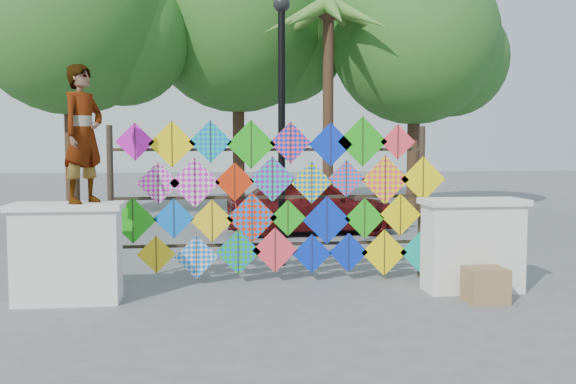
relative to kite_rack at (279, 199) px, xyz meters
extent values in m
plane|color=slate|center=(-0.11, -0.73, -1.22)|extent=(80.00, 80.00, 0.00)
cube|color=white|center=(-2.81, -0.93, -0.62)|extent=(1.30, 0.55, 1.20)
cube|color=white|center=(-2.81, -0.93, 0.02)|extent=(1.40, 0.65, 0.08)
cube|color=white|center=(2.59, -0.93, -0.62)|extent=(1.30, 0.55, 1.20)
cube|color=white|center=(2.59, -0.93, 0.02)|extent=(1.40, 0.65, 0.08)
cylinder|color=black|center=(-2.41, 0.07, -0.07)|extent=(0.09, 0.09, 2.30)
cylinder|color=black|center=(2.19, 0.07, -0.07)|extent=(0.09, 0.09, 2.30)
cube|color=black|center=(-0.11, 0.07, -0.67)|extent=(4.60, 0.04, 0.04)
cube|color=black|center=(-0.11, 0.07, 0.03)|extent=(4.60, 0.04, 0.04)
cube|color=black|center=(-0.11, 0.07, 0.73)|extent=(4.60, 0.04, 0.04)
cube|color=#DE14C5|center=(-2.05, 0.01, 0.84)|extent=(0.55, 0.01, 0.55)
cube|color=black|center=(-2.05, 0.00, 0.84)|extent=(0.01, 0.01, 0.54)
cube|color=yellow|center=(-1.53, 0.01, 0.81)|extent=(0.67, 0.01, 0.67)
cube|color=black|center=(-1.53, 0.00, 0.81)|extent=(0.01, 0.01, 0.66)
cube|color=blue|center=(-0.99, 0.01, 0.84)|extent=(0.62, 0.01, 0.62)
cube|color=black|center=(-0.99, 0.00, 0.84)|extent=(0.01, 0.01, 0.61)
cube|color=#1DAA14|center=(-0.40, 0.01, 0.80)|extent=(0.71, 0.01, 0.71)
cube|color=black|center=(-0.40, 0.00, 0.80)|extent=(0.01, 0.01, 0.70)
cube|color=#0829C3|center=(0.18, 0.01, 0.83)|extent=(0.62, 0.01, 0.62)
cube|color=black|center=(0.18, 0.00, 0.83)|extent=(0.01, 0.01, 0.61)
cube|color=#0829C3|center=(0.77, 0.01, 0.80)|extent=(0.65, 0.01, 0.65)
cube|color=black|center=(0.77, 0.00, 0.80)|extent=(0.01, 0.01, 0.64)
cube|color=#1DAA14|center=(1.25, 0.01, 0.84)|extent=(0.75, 0.01, 0.75)
cube|color=black|center=(1.25, 0.00, 0.84)|extent=(0.01, 0.01, 0.74)
cube|color=#FF3749|center=(1.79, 0.01, 0.84)|extent=(0.53, 0.01, 0.53)
cube|color=black|center=(1.79, 0.00, 0.84)|extent=(0.01, 0.01, 0.52)
cube|color=#DE14C5|center=(-1.73, -0.03, 0.25)|extent=(0.61, 0.01, 0.61)
cube|color=black|center=(-1.73, -0.04, 0.25)|extent=(0.01, 0.01, 0.60)
cube|color=#DE14C5|center=(-1.22, -0.03, 0.25)|extent=(0.72, 0.01, 0.72)
cube|color=black|center=(-1.22, -0.04, 0.25)|extent=(0.01, 0.01, 0.71)
cube|color=red|center=(-0.65, -0.03, 0.26)|extent=(0.57, 0.01, 0.57)
cube|color=black|center=(-0.65, -0.04, 0.26)|extent=(0.01, 0.01, 0.56)
cube|color=#6F17AF|center=(-0.10, -0.03, 0.30)|extent=(0.67, 0.01, 0.67)
cube|color=black|center=(-0.10, -0.04, 0.30)|extent=(0.01, 0.01, 0.66)
cube|color=yellow|center=(0.48, -0.03, 0.25)|extent=(0.63, 0.01, 0.63)
cube|color=black|center=(0.48, -0.04, 0.25)|extent=(0.01, 0.01, 0.62)
cube|color=#FF3749|center=(1.00, -0.03, 0.30)|extent=(0.55, 0.01, 0.55)
cube|color=black|center=(1.00, -0.04, 0.30)|extent=(0.01, 0.01, 0.54)
cube|color=#FF3749|center=(1.59, -0.03, 0.27)|extent=(0.73, 0.01, 0.73)
cube|color=black|center=(1.59, -0.04, 0.27)|extent=(0.01, 0.01, 0.72)
cube|color=yellow|center=(2.18, -0.03, 0.28)|extent=(0.69, 0.01, 0.69)
cube|color=black|center=(2.18, -0.04, 0.28)|extent=(0.01, 0.01, 0.68)
cube|color=#1DAA14|center=(-2.09, -0.07, -0.27)|extent=(0.66, 0.01, 0.66)
cube|color=black|center=(-2.09, -0.08, -0.27)|extent=(0.01, 0.01, 0.65)
cube|color=blue|center=(-1.52, -0.07, -0.26)|extent=(0.58, 0.01, 0.58)
cube|color=black|center=(-1.52, -0.08, -0.26)|extent=(0.01, 0.01, 0.57)
cube|color=yellow|center=(-0.97, -0.07, -0.29)|extent=(0.62, 0.01, 0.62)
cube|color=black|center=(-0.97, -0.08, -0.29)|extent=(0.01, 0.01, 0.61)
cube|color=blue|center=(-0.40, -0.07, -0.26)|extent=(0.74, 0.01, 0.74)
cube|color=black|center=(-0.40, -0.08, -0.26)|extent=(0.01, 0.01, 0.73)
cube|color=#1DAA14|center=(0.13, -0.07, -0.27)|extent=(0.53, 0.01, 0.53)
cube|color=black|center=(0.13, -0.08, -0.27)|extent=(0.01, 0.01, 0.52)
cube|color=#0829C3|center=(0.70, -0.07, -0.31)|extent=(0.72, 0.01, 0.72)
cube|color=black|center=(0.70, -0.08, -0.31)|extent=(0.01, 0.01, 0.70)
cube|color=#1DAA14|center=(1.27, -0.07, -0.29)|extent=(0.61, 0.01, 0.61)
cube|color=black|center=(1.27, -0.08, -0.29)|extent=(0.01, 0.01, 0.59)
cube|color=yellow|center=(1.82, -0.07, -0.25)|extent=(0.63, 0.01, 0.63)
cube|color=black|center=(1.82, -0.08, -0.25)|extent=(0.01, 0.01, 0.62)
cube|color=yellow|center=(-1.77, -0.11, -0.76)|extent=(0.54, 0.01, 0.54)
cube|color=black|center=(-1.77, -0.12, -0.76)|extent=(0.01, 0.01, 0.53)
cube|color=silver|center=(-1.20, -0.11, -0.81)|extent=(0.63, 0.01, 0.63)
cube|color=black|center=(-1.20, -0.12, -0.81)|extent=(0.01, 0.01, 0.62)
cube|color=blue|center=(-0.60, -0.11, -0.75)|extent=(0.66, 0.01, 0.66)
cube|color=black|center=(-0.60, -0.12, -0.75)|extent=(0.01, 0.01, 0.65)
cube|color=#FF3749|center=(-0.07, -0.11, -0.73)|extent=(0.67, 0.01, 0.67)
cube|color=black|center=(-0.07, -0.12, -0.73)|extent=(0.01, 0.01, 0.65)
cube|color=#0829C3|center=(0.48, -0.11, -0.80)|extent=(0.58, 0.01, 0.58)
cube|color=black|center=(0.48, -0.12, -0.80)|extent=(0.01, 0.01, 0.57)
cube|color=#0829C3|center=(1.03, -0.11, -0.79)|extent=(0.59, 0.01, 0.59)
cube|color=black|center=(1.03, -0.12, -0.79)|extent=(0.01, 0.01, 0.58)
cube|color=yellow|center=(1.57, -0.11, -0.81)|extent=(0.70, 0.01, 0.70)
cube|color=black|center=(1.57, -0.12, -0.81)|extent=(0.01, 0.01, 0.68)
cube|color=#0CC0A2|center=(2.13, -0.11, -0.81)|extent=(0.64, 0.01, 0.64)
cube|color=black|center=(2.13, -0.12, -0.81)|extent=(0.01, 0.01, 0.63)
cylinder|color=#3F251B|center=(-4.61, 8.27, 0.70)|extent=(0.36, 0.36, 3.85)
sphere|color=#2A5C1D|center=(-4.61, 8.27, 4.19)|extent=(5.20, 5.20, 5.20)
sphere|color=#2A5C1D|center=(-3.31, 8.57, 3.67)|extent=(3.64, 3.64, 3.64)
cylinder|color=#3F251B|center=(-0.11, 10.27, 0.84)|extent=(0.36, 0.36, 4.12)
sphere|color=#2A5C1D|center=(-0.11, 10.27, 4.58)|extent=(5.60, 5.60, 5.60)
sphere|color=#2A5C1D|center=(1.29, 10.57, 4.02)|extent=(3.92, 3.92, 3.92)
cylinder|color=#3F251B|center=(4.89, 8.77, 0.56)|extent=(0.36, 0.36, 3.58)
sphere|color=#2A5C1D|center=(4.89, 8.77, 3.79)|extent=(4.80, 4.80, 4.80)
sphere|color=#2A5C1D|center=(6.09, 9.07, 3.31)|extent=(3.36, 3.36, 3.36)
sphere|color=#2A5C1D|center=(3.93, 8.57, 4.27)|extent=(3.12, 3.12, 3.12)
cylinder|color=#3F251B|center=(2.09, 7.27, 1.53)|extent=(0.28, 0.28, 5.50)
sphere|color=#3F251B|center=(2.09, 7.27, 4.28)|extent=(0.60, 0.60, 0.60)
cone|color=#3D6C24|center=(2.99, 7.27, 4.03)|extent=(1.82, 0.44, 1.16)
cone|color=#3D6C24|center=(2.72, 7.91, 4.03)|extent=(1.60, 1.60, 1.16)
cone|color=#3D6C24|center=(2.09, 8.17, 4.03)|extent=(0.44, 1.82, 1.16)
cone|color=#3D6C24|center=(1.45, 7.91, 4.03)|extent=(1.60, 1.60, 1.16)
cone|color=#3D6C24|center=(1.19, 7.27, 4.03)|extent=(1.82, 0.44, 1.16)
cone|color=#3D6C24|center=(1.45, 6.64, 4.03)|extent=(1.60, 1.60, 1.16)
cone|color=#3D6C24|center=(2.09, 6.37, 4.03)|extent=(0.44, 1.82, 1.16)
cone|color=#3D6C24|center=(2.72, 6.64, 4.03)|extent=(1.60, 1.60, 1.16)
imported|color=#99999E|center=(-2.59, -0.93, 0.93)|extent=(0.70, 0.76, 1.75)
imported|color=#510E0F|center=(1.31, 5.07, -0.56)|extent=(4.03, 1.87, 1.33)
cylinder|color=black|center=(0.19, 1.27, 0.88)|extent=(0.12, 0.12, 4.20)
sphere|color=black|center=(0.19, 1.27, 3.10)|extent=(0.28, 0.28, 0.28)
cube|color=#966E48|center=(2.50, -1.55, -1.00)|extent=(0.50, 0.45, 0.45)
cube|color=#966E48|center=(2.63, -1.35, -1.06)|extent=(0.39, 0.36, 0.32)
camera|label=1|loc=(-1.01, -9.30, 0.79)|focal=40.00mm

